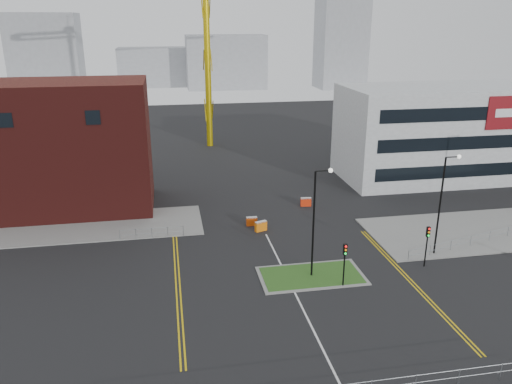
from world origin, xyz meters
TOP-DOWN VIEW (x-y plane):
  - ground at (0.00, 0.00)m, footprint 200.00×200.00m
  - pavement_left at (-20.00, 22.00)m, footprint 28.00×8.00m
  - pavement_right at (22.00, 14.00)m, footprint 24.00×10.00m
  - island_kerb at (2.00, 8.00)m, footprint 8.60×4.60m
  - grass_island at (2.00, 8.00)m, footprint 8.00×4.00m
  - brick_building at (-22.97, 28.00)m, footprint 24.20×10.07m
  - office_block at (26.01, 31.97)m, footprint 25.00×12.20m
  - streetlamp_island at (2.22, 8.00)m, footprint 1.46×0.36m
  - streetlamp_right_near at (14.22, 10.00)m, footprint 1.46×0.36m
  - traffic_light_island at (4.00, 5.98)m, footprint 0.28×0.33m
  - traffic_light_right at (12.00, 7.98)m, footprint 0.28×0.33m
  - railing_left at (-11.00, 18.00)m, footprint 6.05×0.05m
  - railing_right at (20.50, 11.50)m, footprint 19.05×5.05m
  - centre_line at (0.00, 2.00)m, footprint 0.15×30.00m
  - yellow_left_a at (-9.00, 10.00)m, footprint 0.12×24.00m
  - yellow_left_b at (-8.70, 10.00)m, footprint 0.12×24.00m
  - yellow_right_a at (9.50, 6.00)m, footprint 0.12×20.00m
  - yellow_right_b at (9.80, 6.00)m, footprint 0.12×20.00m
  - skyline_a at (-40.00, 120.00)m, footprint 18.00×12.00m
  - skyline_b at (10.00, 130.00)m, footprint 24.00×12.00m
  - skyline_c at (45.00, 125.00)m, footprint 14.00×12.00m
  - skyline_d at (-8.00, 140.00)m, footprint 30.00×12.00m
  - barrier_left at (-1.00, 19.47)m, footprint 1.12×0.41m
  - barrier_mid at (-0.34, 17.93)m, footprint 1.28×0.81m
  - barrier_right at (6.00, 24.00)m, footprint 1.20×0.49m

SIDE VIEW (x-z plane):
  - ground at x=0.00m, z-range 0.00..0.00m
  - centre_line at x=0.00m, z-range 0.00..0.01m
  - yellow_left_a at x=-9.00m, z-range 0.00..0.01m
  - yellow_left_b at x=-8.70m, z-range 0.00..0.01m
  - yellow_right_a at x=9.50m, z-range 0.00..0.01m
  - yellow_right_b at x=9.80m, z-range 0.00..0.01m
  - island_kerb at x=2.00m, z-range 0.00..0.08m
  - pavement_left at x=-20.00m, z-range 0.00..0.12m
  - pavement_right at x=22.00m, z-range 0.00..0.12m
  - grass_island at x=2.00m, z-range 0.00..0.12m
  - barrier_left at x=-1.00m, z-range 0.04..0.97m
  - barrier_right at x=6.00m, z-range 0.04..1.03m
  - barrier_mid at x=-0.34m, z-range 0.04..1.07m
  - railing_left at x=-11.00m, z-range 0.19..1.29m
  - railing_right at x=20.50m, z-range 0.23..1.33m
  - traffic_light_island at x=4.00m, z-range 0.74..4.39m
  - traffic_light_right at x=12.00m, z-range 0.74..4.39m
  - streetlamp_island at x=2.22m, z-range 0.82..10.00m
  - streetlamp_right_near at x=14.22m, z-range 0.82..10.00m
  - skyline_d at x=-8.00m, z-range 0.00..12.00m
  - office_block at x=26.01m, z-range 0.00..12.00m
  - brick_building at x=-22.97m, z-range -0.27..13.97m
  - skyline_b at x=10.00m, z-range 0.00..16.00m
  - skyline_a at x=-40.00m, z-range 0.00..22.00m
  - skyline_c at x=45.00m, z-range 0.00..28.00m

